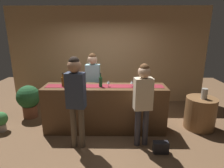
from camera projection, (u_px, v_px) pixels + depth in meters
ground_plane at (105, 129)px, 4.35m from camera, size 10.00×10.00×0.00m
back_wall at (108, 56)px, 5.78m from camera, size 6.00×0.12×2.90m
bar_counter at (105, 108)px, 4.21m from camera, size 2.67×0.60×1.04m
counter_runner_cloth at (105, 86)px, 4.06m from camera, size 2.54×0.28×0.01m
wine_bottle_green at (101, 82)px, 3.98m from camera, size 0.07×0.07×0.30m
wine_bottle_amber at (63, 81)px, 4.00m from camera, size 0.07×0.07×0.30m
wine_glass_near_customer at (108, 82)px, 3.99m from camera, size 0.07×0.07×0.14m
wine_glass_mid_counter at (132, 82)px, 3.98m from camera, size 0.07×0.07×0.14m
bartender at (93, 79)px, 4.63m from camera, size 0.35×0.24×1.69m
customer_sipping at (143, 97)px, 3.49m from camera, size 0.36×0.24×1.65m
customer_browsing at (76, 93)px, 3.40m from camera, size 0.36×0.25×1.78m
round_side_table at (200, 113)px, 4.33m from camera, size 0.68×0.68×0.74m
vase_on_side_table at (204, 94)px, 4.14m from camera, size 0.13×0.13×0.24m
potted_plant_tall at (29, 99)px, 4.84m from camera, size 0.59×0.59×0.86m
potted_plant_small at (1, 120)px, 4.21m from camera, size 0.31×0.31×0.46m
handbag at (161, 147)px, 3.49m from camera, size 0.28×0.14×0.22m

